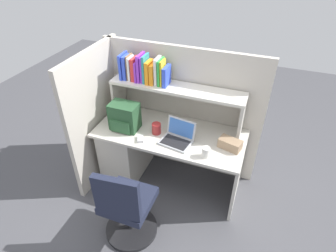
{
  "coord_description": "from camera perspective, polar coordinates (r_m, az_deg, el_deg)",
  "views": [
    {
      "loc": [
        0.84,
        -2.27,
        2.55
      ],
      "look_at": [
        0.0,
        -0.05,
        0.85
      ],
      "focal_mm": 30.34,
      "sensor_mm": 36.0,
      "label": 1
    }
  ],
  "objects": [
    {
      "name": "overhead_hutch",
      "position": [
        3.0,
        1.7,
        6.23
      ],
      "size": [
        1.44,
        0.28,
        0.45
      ],
      "color": "#BCB7AC",
      "rests_on": "desk"
    },
    {
      "name": "office_chair",
      "position": [
        2.77,
        -8.32,
        -16.18
      ],
      "size": [
        0.52,
        0.52,
        0.93
      ],
      "rotation": [
        0.0,
        0.0,
        3.24
      ],
      "color": "black",
      "rests_on": "ground_plane"
    },
    {
      "name": "cubicle_partition_rear",
      "position": [
        3.3,
        2.64,
        3.01
      ],
      "size": [
        1.84,
        0.05,
        1.55
      ],
      "primitive_type": "cube",
      "color": "#BCB5A8",
      "rests_on": "ground_plane"
    },
    {
      "name": "tissue_box",
      "position": [
        2.87,
        12.37,
        -3.55
      ],
      "size": [
        0.24,
        0.17,
        0.1
      ],
      "primitive_type": "cube",
      "rotation": [
        0.0,
        0.0,
        -0.25
      ],
      "color": "#9E7F60",
      "rests_on": "desk"
    },
    {
      "name": "laptop",
      "position": [
        2.89,
        1.97,
        -2.22
      ],
      "size": [
        0.35,
        0.3,
        0.22
      ],
      "color": "#B7BABF",
      "rests_on": "desk"
    },
    {
      "name": "snack_canister",
      "position": [
        2.99,
        -2.34,
        -0.5
      ],
      "size": [
        0.1,
        0.1,
        0.12
      ],
      "primitive_type": "cylinder",
      "color": "maroon",
      "rests_on": "desk"
    },
    {
      "name": "ground_plane",
      "position": [
        3.52,
        0.29,
        -10.87
      ],
      "size": [
        8.0,
        8.0,
        0.0
      ],
      "primitive_type": "plane",
      "color": "#4C4C51"
    },
    {
      "name": "backpack",
      "position": [
        3.05,
        -8.76,
        1.81
      ],
      "size": [
        0.3,
        0.22,
        0.3
      ],
      "color": "#264C2D",
      "rests_on": "desk"
    },
    {
      "name": "paper_cup",
      "position": [
        2.72,
        7.63,
        -5.27
      ],
      "size": [
        0.08,
        0.08,
        0.11
      ],
      "primitive_type": "cylinder",
      "color": "white",
      "rests_on": "desk"
    },
    {
      "name": "computer_mouse",
      "position": [
        2.93,
        -5.56,
        -2.62
      ],
      "size": [
        0.1,
        0.12,
        0.03
      ],
      "primitive_type": "cube",
      "rotation": [
        0.0,
        0.0,
        0.44
      ],
      "color": "silver",
      "rests_on": "desk"
    },
    {
      "name": "desk",
      "position": [
        3.36,
        -5.94,
        -4.35
      ],
      "size": [
        1.6,
        0.7,
        0.73
      ],
      "color": "beige",
      "rests_on": "ground_plane"
    },
    {
      "name": "reference_books_on_shelf",
      "position": [
        3.02,
        -4.81,
        11.15
      ],
      "size": [
        0.53,
        0.18,
        0.29
      ],
      "color": "blue",
      "rests_on": "overhead_hutch"
    },
    {
      "name": "cubicle_partition_left",
      "position": [
        3.31,
        -13.91,
        1.98
      ],
      "size": [
        0.05,
        1.06,
        1.55
      ],
      "primitive_type": "cube",
      "color": "#BCB5A8",
      "rests_on": "ground_plane"
    }
  ]
}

